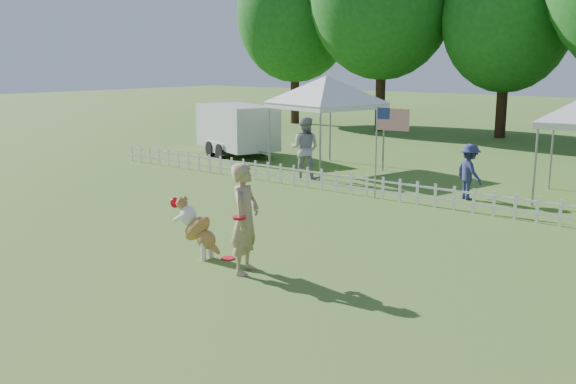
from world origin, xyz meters
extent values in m
plane|color=#3A6D22|center=(0.00, 0.00, 0.00)|extent=(120.00, 120.00, 0.00)
imported|color=tan|center=(0.96, 0.32, 0.96)|extent=(0.67, 0.81, 1.91)
cylinder|color=red|center=(0.18, 0.67, 0.01)|extent=(0.29, 0.29, 0.02)
imported|color=#9D9CA1|center=(-3.64, 8.04, 0.96)|extent=(1.12, 0.99, 1.92)
imported|color=navy|center=(1.51, 8.41, 0.74)|extent=(1.09, 0.98, 1.47)
camera|label=1|loc=(8.17, -7.49, 3.61)|focal=40.00mm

